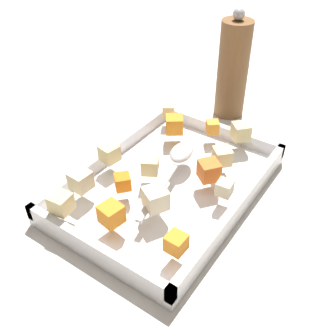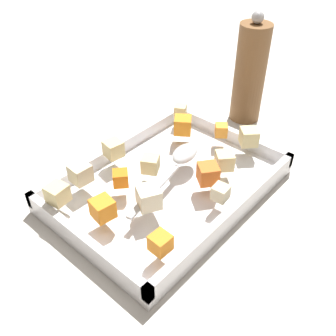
% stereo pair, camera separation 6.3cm
% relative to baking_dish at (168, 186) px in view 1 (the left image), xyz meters
% --- Properties ---
extents(ground_plane, '(4.00, 4.00, 0.00)m').
position_rel_baking_dish_xyz_m(ground_plane, '(0.01, 0.01, -0.01)').
color(ground_plane, beige).
extents(baking_dish, '(0.37, 0.27, 0.04)m').
position_rel_baking_dish_xyz_m(baking_dish, '(0.00, 0.00, 0.00)').
color(baking_dish, silver).
rests_on(baking_dish, ground_plane).
extents(carrot_chunk_front_center, '(0.04, 0.04, 0.03)m').
position_rel_baking_dish_xyz_m(carrot_chunk_front_center, '(0.11, 0.06, 0.04)').
color(carrot_chunk_front_center, orange).
rests_on(carrot_chunk_front_center, baking_dish).
extents(carrot_chunk_far_right, '(0.03, 0.03, 0.03)m').
position_rel_baking_dish_xyz_m(carrot_chunk_far_right, '(-0.14, 0.00, 0.04)').
color(carrot_chunk_far_right, orange).
rests_on(carrot_chunk_far_right, baking_dish).
extents(carrot_chunk_corner_ne, '(0.03, 0.03, 0.02)m').
position_rel_baking_dish_xyz_m(carrot_chunk_corner_ne, '(-0.07, 0.04, 0.04)').
color(carrot_chunk_corner_ne, orange).
rests_on(carrot_chunk_corner_ne, baking_dish).
extents(carrot_chunk_back_center, '(0.03, 0.03, 0.03)m').
position_rel_baking_dish_xyz_m(carrot_chunk_back_center, '(-0.13, -0.10, 0.04)').
color(carrot_chunk_back_center, orange).
rests_on(carrot_chunk_back_center, baking_dish).
extents(carrot_chunk_rim_edge, '(0.04, 0.04, 0.03)m').
position_rel_baking_dish_xyz_m(carrot_chunk_rim_edge, '(0.03, -0.06, 0.04)').
color(carrot_chunk_rim_edge, orange).
rests_on(carrot_chunk_rim_edge, baking_dish).
extents(carrot_chunk_heap_side, '(0.03, 0.03, 0.02)m').
position_rel_baking_dish_xyz_m(carrot_chunk_heap_side, '(0.15, 0.00, 0.04)').
color(carrot_chunk_heap_side, orange).
rests_on(carrot_chunk_heap_side, baking_dish).
extents(potato_chunk_near_spoon, '(0.03, 0.03, 0.02)m').
position_rel_baking_dish_xyz_m(potato_chunk_near_spoon, '(0.15, 0.10, 0.04)').
color(potato_chunk_near_spoon, '#E0CC89').
rests_on(potato_chunk_near_spoon, baking_dish).
extents(potato_chunk_mid_left, '(0.03, 0.03, 0.03)m').
position_rel_baking_dish_xyz_m(potato_chunk_mid_left, '(-0.11, 0.09, 0.04)').
color(potato_chunk_mid_left, beige).
rests_on(potato_chunk_mid_left, baking_dish).
extents(potato_chunk_center, '(0.04, 0.04, 0.03)m').
position_rel_baking_dish_xyz_m(potato_chunk_center, '(0.16, -0.05, 0.04)').
color(potato_chunk_center, '#E0CC89').
rests_on(potato_chunk_center, baking_dish).
extents(potato_chunk_corner_sw, '(0.03, 0.03, 0.03)m').
position_rel_baking_dish_xyz_m(potato_chunk_corner_sw, '(-0.16, 0.08, 0.04)').
color(potato_chunk_corner_sw, '#E0CC89').
rests_on(potato_chunk_corner_sw, baking_dish).
extents(potato_chunk_corner_se, '(0.03, 0.03, 0.03)m').
position_rel_baking_dish_xyz_m(potato_chunk_corner_se, '(-0.03, 0.10, 0.04)').
color(potato_chunk_corner_se, '#E0CC89').
rests_on(potato_chunk_corner_se, baking_dish).
extents(potato_chunk_far_left, '(0.04, 0.04, 0.03)m').
position_rel_baking_dish_xyz_m(potato_chunk_far_left, '(-0.01, 0.03, 0.04)').
color(potato_chunk_far_left, '#E0CC89').
rests_on(potato_chunk_far_left, baking_dish).
extents(potato_chunk_heap_top, '(0.03, 0.03, 0.02)m').
position_rel_baking_dish_xyz_m(potato_chunk_heap_top, '(0.01, -0.10, 0.04)').
color(potato_chunk_heap_top, beige).
rests_on(potato_chunk_heap_top, baking_dish).
extents(potato_chunk_mid_right, '(0.04, 0.04, 0.03)m').
position_rel_baking_dish_xyz_m(potato_chunk_mid_right, '(0.07, -0.06, 0.04)').
color(potato_chunk_mid_right, '#E0CC89').
rests_on(potato_chunk_mid_right, baking_dish).
extents(potato_chunk_near_left, '(0.04, 0.04, 0.03)m').
position_rel_baking_dish_xyz_m(potato_chunk_near_left, '(-0.08, -0.03, 0.04)').
color(potato_chunk_near_left, beige).
rests_on(potato_chunk_near_left, baking_dish).
extents(serving_spoon, '(0.20, 0.06, 0.02)m').
position_rel_baking_dish_xyz_m(serving_spoon, '(0.04, 0.00, 0.04)').
color(serving_spoon, silver).
rests_on(serving_spoon, baking_dish).
extents(pepper_mill, '(0.06, 0.06, 0.23)m').
position_rel_baking_dish_xyz_m(pepper_mill, '(0.29, 0.04, 0.09)').
color(pepper_mill, brown).
rests_on(pepper_mill, ground_plane).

